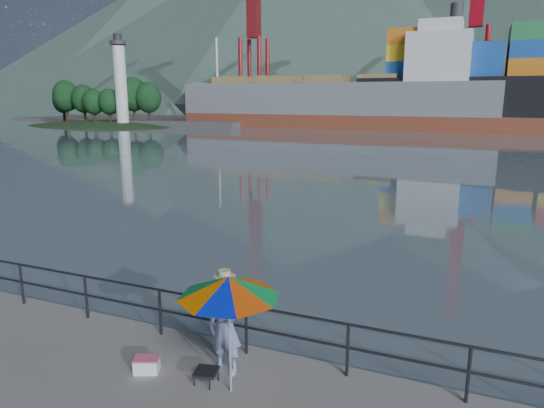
{
  "coord_description": "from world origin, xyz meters",
  "views": [
    {
      "loc": [
        6.8,
        -6.04,
        4.92
      ],
      "look_at": [
        1.73,
        6.0,
        2.0
      ],
      "focal_mm": 32.0,
      "sensor_mm": 36.0,
      "label": 1
    }
  ],
  "objects": [
    {
      "name": "beach_umbrella",
      "position": [
        3.3,
        0.47,
        1.9
      ],
      "size": [
        1.96,
        1.96,
        2.08
      ],
      "color": "white",
      "rests_on": "ground"
    },
    {
      "name": "fisherman",
      "position": [
        2.94,
        0.98,
        0.91
      ],
      "size": [
        0.68,
        0.46,
        1.81
      ],
      "primitive_type": "imported",
      "rotation": [
        0.0,
        0.0,
        -0.05
      ],
      "color": "#334A98",
      "rests_on": "ground"
    },
    {
      "name": "folding_stool",
      "position": [
        2.8,
        0.51,
        0.13
      ],
      "size": [
        0.46,
        0.46,
        0.25
      ],
      "color": "black",
      "rests_on": "ground"
    },
    {
      "name": "far_dock",
      "position": [
        10.0,
        93.0,
        0.0
      ],
      "size": [
        200.0,
        40.0,
        0.4
      ],
      "primitive_type": "cube",
      "color": "#514F4C",
      "rests_on": "ground"
    },
    {
      "name": "lighthouse_islet",
      "position": [
        -54.97,
        61.99,
        0.26
      ],
      "size": [
        48.0,
        26.4,
        19.2
      ],
      "color": "#263F1E",
      "rests_on": "ground"
    },
    {
      "name": "guardrail",
      "position": [
        0.0,
        1.7,
        0.52
      ],
      "size": [
        22.0,
        0.06,
        1.03
      ],
      "color": "#2D3033",
      "rests_on": "ground"
    },
    {
      "name": "cooler_bag",
      "position": [
        1.61,
        0.4,
        0.13
      ],
      "size": [
        0.51,
        0.44,
        0.25
      ],
      "primitive_type": "cube",
      "rotation": [
        0.0,
        0.0,
        0.41
      ],
      "color": "white",
      "rests_on": "ground"
    },
    {
      "name": "bulk_carrier",
      "position": [
        -13.76,
        72.76,
        4.13
      ],
      "size": [
        50.87,
        8.81,
        14.5
      ],
      "color": "brown",
      "rests_on": "ground"
    },
    {
      "name": "fishing_rod",
      "position": [
        2.85,
        1.96,
        0.0
      ],
      "size": [
        0.39,
        1.85,
        1.33
      ],
      "primitive_type": "cylinder",
      "rotation": [
        0.96,
        0.0,
        0.2
      ],
      "color": "black",
      "rests_on": "ground"
    },
    {
      "name": "harbor_water",
      "position": [
        0.0,
        130.0,
        0.0
      ],
      "size": [
        500.0,
        280.0,
        0.0
      ],
      "primitive_type": "cube",
      "color": "slate",
      "rests_on": "ground"
    }
  ]
}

